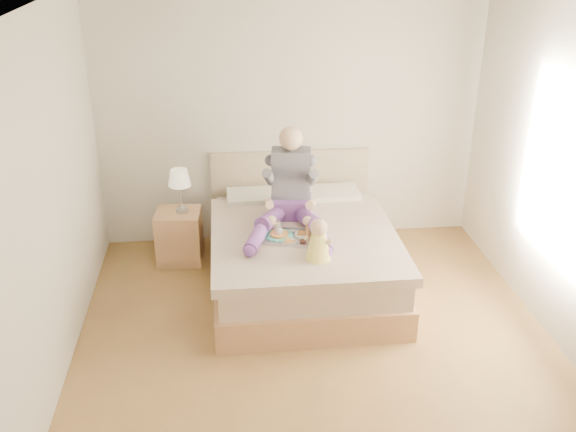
{
  "coord_description": "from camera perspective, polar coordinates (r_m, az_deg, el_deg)",
  "views": [
    {
      "loc": [
        -0.7,
        -4.35,
        3.23
      ],
      "look_at": [
        -0.13,
        1.04,
        0.72
      ],
      "focal_mm": 40.0,
      "sensor_mm": 36.0,
      "label": 1
    }
  ],
  "objects": [
    {
      "name": "nightstand",
      "position": [
        6.67,
        -9.63,
        -1.81
      ],
      "size": [
        0.47,
        0.43,
        0.55
      ],
      "rotation": [
        0.0,
        0.0,
        -0.07
      ],
      "color": "#966C46",
      "rests_on": "ground"
    },
    {
      "name": "tray",
      "position": [
        5.79,
        0.07,
        -1.73
      ],
      "size": [
        0.51,
        0.44,
        0.12
      ],
      "rotation": [
        0.0,
        0.0,
        -0.28
      ],
      "color": "#B6B8BD",
      "rests_on": "bed"
    },
    {
      "name": "baby",
      "position": [
        5.41,
        2.76,
        -2.36
      ],
      "size": [
        0.27,
        0.33,
        0.37
      ],
      "rotation": [
        0.0,
        0.0,
        -0.42
      ],
      "color": "#ECDD4A",
      "rests_on": "bed"
    },
    {
      "name": "room",
      "position": [
        4.75,
        3.87,
        3.57
      ],
      "size": [
        4.02,
        4.22,
        2.71
      ],
      "color": "brown",
      "rests_on": "ground"
    },
    {
      "name": "lamp",
      "position": [
        6.42,
        -9.63,
        3.15
      ],
      "size": [
        0.22,
        0.22,
        0.45
      ],
      "color": "#B6B8BD",
      "rests_on": "nightstand"
    },
    {
      "name": "bed",
      "position": [
        6.2,
        1.17,
        -3.15
      ],
      "size": [
        1.7,
        2.18,
        1.0
      ],
      "color": "#966C46",
      "rests_on": "ground"
    },
    {
      "name": "adult",
      "position": [
        6.01,
        0.22,
        1.85
      ],
      "size": [
        0.77,
        1.15,
        0.92
      ],
      "rotation": [
        0.0,
        0.0,
        -0.14
      ],
      "color": "#5C317C",
      "rests_on": "bed"
    }
  ]
}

